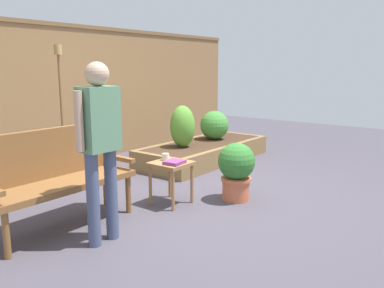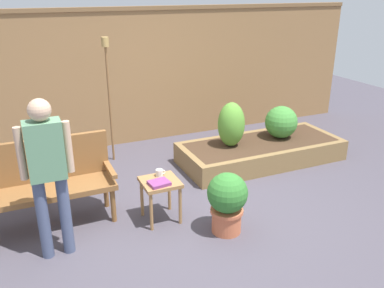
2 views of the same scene
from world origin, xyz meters
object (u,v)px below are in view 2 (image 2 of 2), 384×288
at_px(person_by_bench, 47,166).
at_px(cup_on_table, 160,173).
at_px(side_table, 160,187).
at_px(shrub_far_corner, 281,122).
at_px(shrub_near_bench, 231,124).
at_px(garden_bench, 43,177).
at_px(book_on_table, 159,183).
at_px(potted_boxwood, 227,200).
at_px(tiki_torch, 108,79).

bearing_deg(person_by_bench, cup_on_table, 14.41).
distance_m(side_table, person_by_bench, 1.26).
bearing_deg(shrub_far_corner, side_table, -156.42).
bearing_deg(shrub_near_bench, person_by_bench, -155.15).
bearing_deg(shrub_far_corner, garden_bench, -170.95).
height_order(garden_bench, cup_on_table, garden_bench).
distance_m(side_table, book_on_table, 0.14).
bearing_deg(book_on_table, potted_boxwood, -42.15).
bearing_deg(book_on_table, shrub_near_bench, 29.70).
bearing_deg(potted_boxwood, shrub_far_corner, 40.99).
height_order(shrub_near_bench, tiki_torch, tiki_torch).
bearing_deg(person_by_bench, shrub_far_corner, 19.13).
xyz_separation_m(cup_on_table, potted_boxwood, (0.52, -0.62, -0.14)).
relative_size(garden_bench, tiki_torch, 0.80).
bearing_deg(side_table, person_by_bench, -170.63).
relative_size(book_on_table, shrub_near_bench, 0.33).
bearing_deg(side_table, garden_bench, 158.68).
bearing_deg(shrub_near_bench, potted_boxwood, -120.17).
relative_size(side_table, shrub_near_bench, 0.75).
distance_m(cup_on_table, person_by_bench, 1.27).
height_order(cup_on_table, potted_boxwood, potted_boxwood).
relative_size(shrub_near_bench, shrub_far_corner, 1.32).
xyz_separation_m(side_table, tiki_torch, (-0.08, 1.88, 0.83)).
distance_m(side_table, shrub_near_bench, 1.76).
height_order(cup_on_table, person_by_bench, person_by_bench).
bearing_deg(person_by_bench, garden_bench, 92.30).
relative_size(tiki_torch, person_by_bench, 1.16).
relative_size(shrub_far_corner, tiki_torch, 0.27).
distance_m(shrub_far_corner, tiki_torch, 2.61).
bearing_deg(tiki_torch, potted_boxwood, -75.09).
distance_m(side_table, shrub_far_corner, 2.50).
bearing_deg(side_table, shrub_far_corner, 23.58).
distance_m(book_on_table, tiki_torch, 2.09).
xyz_separation_m(shrub_near_bench, shrub_far_corner, (0.86, 0.00, -0.08)).
bearing_deg(cup_on_table, person_by_bench, -165.59).
relative_size(cup_on_table, person_by_bench, 0.07).
xyz_separation_m(cup_on_table, shrub_near_bench, (1.39, 0.88, 0.10)).
bearing_deg(person_by_bench, book_on_table, 5.33).
distance_m(garden_bench, shrub_near_bench, 2.64).
xyz_separation_m(potted_boxwood, shrub_far_corner, (1.73, 1.50, 0.17)).
bearing_deg(garden_bench, cup_on_table, -15.83).
bearing_deg(tiki_torch, cup_on_table, -86.18).
bearing_deg(potted_boxwood, person_by_bench, 169.17).
height_order(side_table, person_by_bench, person_by_bench).
distance_m(shrub_near_bench, tiki_torch, 1.85).
distance_m(garden_bench, book_on_table, 1.23).
xyz_separation_m(side_table, cup_on_table, (0.04, 0.11, 0.12)).
relative_size(side_table, potted_boxwood, 0.72).
relative_size(shrub_far_corner, person_by_bench, 0.31).
height_order(book_on_table, potted_boxwood, potted_boxwood).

